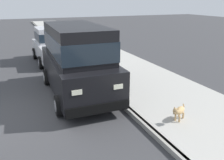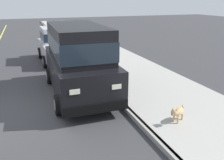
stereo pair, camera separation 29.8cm
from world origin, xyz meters
The scene contains 6 objects.
ground_plane centered at (0.00, 0.00, 0.00)m, with size 80.00×80.00×0.00m, color #38383A.
curb centered at (3.20, 0.00, 0.07)m, with size 0.16×64.00×0.14m, color gray.
sidewalk centered at (5.00, 0.00, 0.07)m, with size 3.60×64.00×0.14m, color #A8A59E.
car_black_van centered at (2.16, 0.91, 1.39)m, with size 2.21×4.94×2.52m.
car_silver_hatchback centered at (2.13, 6.20, 0.98)m, with size 2.04×3.85×1.88m.
dog_tan centered at (4.12, -2.43, 0.43)m, with size 0.68×0.44×0.49m.
Camera 2 is at (0.41, -7.21, 3.34)m, focal length 37.70 mm.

